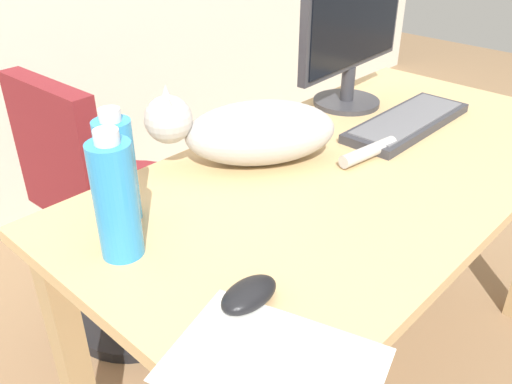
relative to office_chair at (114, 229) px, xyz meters
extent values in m
plane|color=#846647|center=(0.29, -0.67, -0.38)|extent=(8.00, 8.00, 0.00)
cube|color=tan|center=(0.29, -0.67, 0.34)|extent=(1.44, 0.72, 0.03)
cube|color=tan|center=(-0.37, -0.37, -0.02)|extent=(0.06, 0.06, 0.71)
cube|color=tan|center=(0.95, -0.37, -0.02)|extent=(0.06, 0.06, 0.71)
cylinder|color=black|center=(0.05, 0.00, -0.36)|extent=(0.48, 0.48, 0.04)
cylinder|color=black|center=(0.05, 0.00, -0.16)|extent=(0.06, 0.06, 0.43)
cylinder|color=maroon|center=(0.05, 0.00, 0.08)|extent=(0.44, 0.44, 0.06)
cube|color=maroon|center=(-0.14, -0.01, 0.31)|extent=(0.07, 0.35, 0.40)
cylinder|color=#333338|center=(0.60, -0.42, 0.37)|extent=(0.20, 0.20, 0.01)
cylinder|color=#333338|center=(0.60, -0.42, 0.42)|extent=(0.04, 0.04, 0.10)
cube|color=#333338|center=(0.60, -0.42, 0.62)|extent=(0.48, 0.05, 0.30)
cube|color=black|center=(0.60, -0.44, 0.62)|extent=(0.45, 0.02, 0.27)
cube|color=#333338|center=(0.57, -0.65, 0.37)|extent=(0.44, 0.15, 0.02)
cube|color=slate|center=(0.57, -0.65, 0.39)|extent=(0.40, 0.12, 0.00)
ellipsoid|color=#B2ADA8|center=(0.14, -0.49, 0.43)|extent=(0.40, 0.36, 0.15)
sphere|color=#B2ADA8|center=(-0.03, -0.37, 0.48)|extent=(0.11, 0.11, 0.11)
cone|color=#B2ADA8|center=(-0.05, -0.39, 0.53)|extent=(0.04, 0.04, 0.04)
cone|color=#B2ADA8|center=(-0.01, -0.34, 0.53)|extent=(0.04, 0.04, 0.04)
cylinder|color=#B2ADA8|center=(0.33, -0.68, 0.38)|extent=(0.18, 0.06, 0.03)
ellipsoid|color=black|center=(-0.25, -0.83, 0.38)|extent=(0.11, 0.06, 0.04)
cube|color=white|center=(-0.32, -0.94, 0.36)|extent=(0.29, 0.34, 0.00)
cylinder|color=#2D8CD1|center=(-0.23, -0.46, 0.46)|extent=(0.07, 0.07, 0.21)
cylinder|color=silver|center=(-0.23, -0.46, 0.58)|extent=(0.04, 0.04, 0.02)
cylinder|color=#2D8CD1|center=(-0.31, -0.56, 0.47)|extent=(0.08, 0.08, 0.22)
cylinder|color=silver|center=(-0.31, -0.56, 0.59)|extent=(0.04, 0.04, 0.02)
camera|label=1|loc=(-0.73, -1.29, 0.95)|focal=37.99mm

